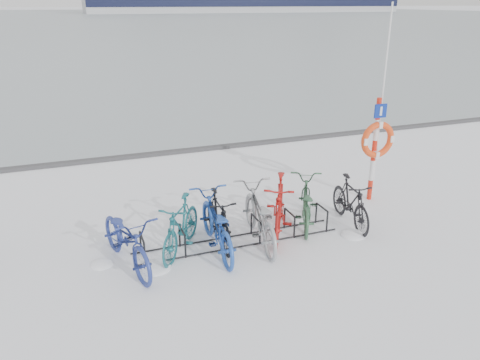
% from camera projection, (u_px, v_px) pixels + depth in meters
% --- Properties ---
extents(ground, '(900.00, 900.00, 0.00)m').
position_uv_depth(ground, '(238.00, 242.00, 8.93)').
color(ground, white).
rests_on(ground, ground).
extents(ice_sheet, '(400.00, 298.00, 0.02)m').
position_uv_depth(ice_sheet, '(65.00, 17.00, 144.57)').
color(ice_sheet, '#95A2A8').
rests_on(ice_sheet, ground).
extents(quay_edge, '(400.00, 0.25, 0.10)m').
position_uv_depth(quay_edge, '(170.00, 152.00, 14.08)').
color(quay_edge, '#3F3F42').
rests_on(quay_edge, ground).
extents(bike_rack, '(4.00, 0.48, 0.46)m').
position_uv_depth(bike_rack, '(238.00, 233.00, 8.87)').
color(bike_rack, black).
rests_on(bike_rack, ground).
extents(lifebuoy_station, '(0.83, 0.23, 4.30)m').
position_uv_depth(lifebuoy_station, '(377.00, 140.00, 10.31)').
color(lifebuoy_station, red).
rests_on(lifebuoy_station, ground).
extents(bike_0, '(1.17, 2.16, 1.07)m').
position_uv_depth(bike_0, '(126.00, 237.00, 7.97)').
color(bike_0, navy).
rests_on(bike_0, ground).
extents(bike_1, '(1.40, 1.72, 1.05)m').
position_uv_depth(bike_1, '(181.00, 224.00, 8.46)').
color(bike_1, '#185E67').
rests_on(bike_1, ground).
extents(bike_2, '(0.82, 2.10, 1.08)m').
position_uv_depth(bike_2, '(216.00, 222.00, 8.49)').
color(bike_2, '#224CAB').
rests_on(bike_2, ground).
extents(bike_3, '(0.57, 1.71, 1.02)m').
position_uv_depth(bike_3, '(218.00, 217.00, 8.78)').
color(bike_3, black).
rests_on(bike_3, ground).
extents(bike_4, '(0.99, 2.17, 1.10)m').
position_uv_depth(bike_4, '(259.00, 214.00, 8.80)').
color(bike_4, '#93979A').
rests_on(bike_4, ground).
extents(bike_5, '(1.40, 1.99, 1.18)m').
position_uv_depth(bike_5, '(279.00, 205.00, 9.10)').
color(bike_5, '#AF1714').
rests_on(bike_5, ground).
extents(bike_6, '(1.41, 1.96, 0.98)m').
position_uv_depth(bike_6, '(306.00, 201.00, 9.54)').
color(bike_6, '#2D5639').
rests_on(bike_6, ground).
extents(bike_7, '(0.70, 1.74, 1.02)m').
position_uv_depth(bike_7, '(351.00, 200.00, 9.52)').
color(bike_7, black).
rests_on(bike_7, ground).
extents(snow_drifts, '(5.91, 1.52, 0.19)m').
position_uv_depth(snow_drifts, '(257.00, 241.00, 8.97)').
color(snow_drifts, white).
rests_on(snow_drifts, ground).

